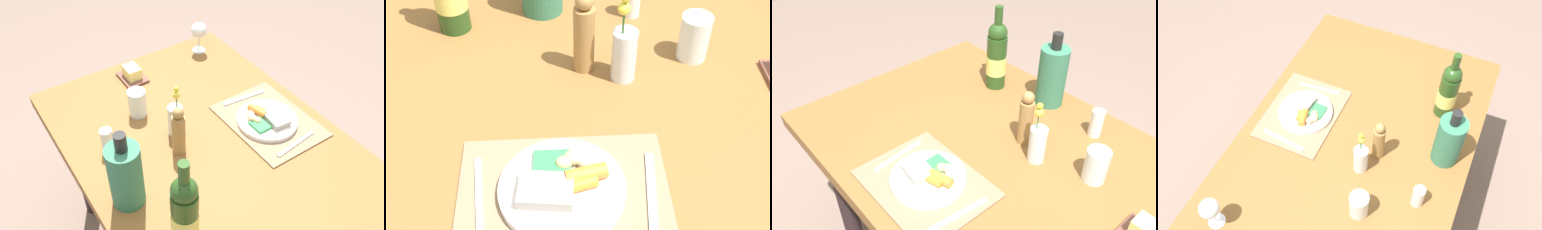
{
  "view_description": "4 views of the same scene",
  "coord_description": "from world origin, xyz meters",
  "views": [
    {
      "loc": [
        -0.85,
        0.64,
        1.85
      ],
      "look_at": [
        0.08,
        0.03,
        0.86
      ],
      "focal_mm": 38.84,
      "sensor_mm": 36.0,
      "label": 1
    },
    {
      "loc": [
        -0.02,
        -0.8,
        1.5
      ],
      "look_at": [
        0.02,
        -0.09,
        0.79
      ],
      "focal_mm": 46.63,
      "sensor_mm": 36.0,
      "label": 2
    },
    {
      "loc": [
        0.69,
        -0.73,
        1.64
      ],
      "look_at": [
        -0.09,
        -0.05,
        0.86
      ],
      "focal_mm": 36.81,
      "sensor_mm": 36.0,
      "label": 3
    },
    {
      "loc": [
        0.92,
        0.37,
        2.2
      ],
      "look_at": [
        -0.03,
        -0.05,
        0.83
      ],
      "focal_mm": 39.23,
      "sensor_mm": 36.0,
      "label": 4
    }
  ],
  "objects": [
    {
      "name": "dining_table",
      "position": [
        0.0,
        0.0,
        0.65
      ],
      "size": [
        1.33,
        0.94,
        0.74
      ],
      "color": "brown",
      "rests_on": "ground_plane"
    },
    {
      "name": "placemat",
      "position": [
        -0.01,
        -0.27,
        0.75
      ],
      "size": [
        0.39,
        0.3,
        0.01
      ],
      "primitive_type": "cube",
      "color": "#886D52",
      "rests_on": "dining_table"
    },
    {
      "name": "dinner_plate",
      "position": [
        -0.02,
        -0.25,
        0.77
      ],
      "size": [
        0.23,
        0.23,
        0.05
      ],
      "color": "white",
      "rests_on": "placemat"
    },
    {
      "name": "fork",
      "position": [
        -0.17,
        -0.26,
        0.75
      ],
      "size": [
        0.03,
        0.19,
        0.0
      ],
      "primitive_type": "cube",
      "rotation": [
        0.0,
        0.0,
        0.11
      ],
      "color": "silver",
      "rests_on": "placemat"
    },
    {
      "name": "knife",
      "position": [
        0.15,
        -0.27,
        0.75
      ],
      "size": [
        0.04,
        0.2,
        0.0
      ],
      "primitive_type": "cube",
      "rotation": [
        0.0,
        0.0,
        -0.11
      ],
      "color": "silver",
      "rests_on": "placemat"
    },
    {
      "name": "salt_shaker",
      "position": [
        0.19,
        0.32,
        0.8
      ],
      "size": [
        0.04,
        0.04,
        0.1
      ],
      "primitive_type": "cylinder",
      "color": "white",
      "rests_on": "dining_table"
    },
    {
      "name": "flower_vase",
      "position": [
        0.13,
        0.07,
        0.82
      ],
      "size": [
        0.06,
        0.06,
        0.22
      ],
      "color": "silver",
      "rests_on": "dining_table"
    },
    {
      "name": "wine_bottle",
      "position": [
        -0.27,
        0.29,
        0.88
      ],
      "size": [
        0.08,
        0.08,
        0.34
      ],
      "color": "#25481B",
      "rests_on": "dining_table"
    },
    {
      "name": "wine_glass",
      "position": [
        0.55,
        -0.32,
        0.85
      ],
      "size": [
        0.07,
        0.07,
        0.15
      ],
      "color": "white",
      "rests_on": "dining_table"
    },
    {
      "name": "pepper_mill",
      "position": [
        0.05,
        0.11,
        0.84
      ],
      "size": [
        0.05,
        0.05,
        0.2
      ],
      "color": "#A27742",
      "rests_on": "dining_table"
    },
    {
      "name": "cooler_bottle",
      "position": [
        -0.05,
        0.36,
        0.87
      ],
      "size": [
        0.11,
        0.11,
        0.29
      ],
      "color": "#347456",
      "rests_on": "dining_table"
    },
    {
      "name": "water_tumbler",
      "position": [
        0.31,
        0.14,
        0.79
      ],
      "size": [
        0.07,
        0.07,
        0.11
      ],
      "color": "silver",
      "rests_on": "dining_table"
    },
    {
      "name": "butter_dish",
      "position": [
        0.53,
        0.05,
        0.77
      ],
      "size": [
        0.13,
        0.1,
        0.06
      ],
      "color": "brown",
      "rests_on": "dining_table"
    }
  ]
}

